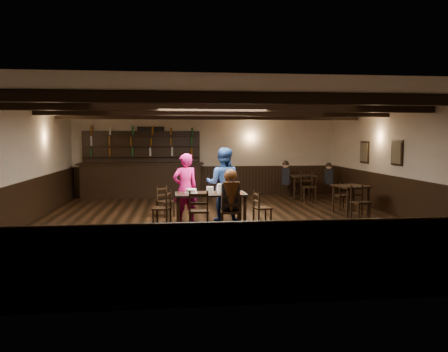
{
  "coord_description": "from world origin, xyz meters",
  "views": [
    {
      "loc": [
        -1.07,
        -9.94,
        1.97
      ],
      "look_at": [
        0.05,
        0.2,
        1.08
      ],
      "focal_mm": 35.0,
      "sensor_mm": 36.0,
      "label": 1
    }
  ],
  "objects": [
    {
      "name": "ground",
      "position": [
        0.0,
        0.0,
        0.0
      ],
      "size": [
        10.0,
        10.0,
        0.0
      ],
      "primitive_type": "plane",
      "color": "black",
      "rests_on": "ground"
    },
    {
      "name": "room_shell",
      "position": [
        0.01,
        0.04,
        1.75
      ],
      "size": [
        9.02,
        10.02,
        2.71
      ],
      "color": "beige",
      "rests_on": "ground"
    },
    {
      "name": "dining_table",
      "position": [
        -0.32,
        -0.37,
        0.67
      ],
      "size": [
        1.57,
        0.8,
        0.75
      ],
      "color": "black",
      "rests_on": "ground"
    },
    {
      "name": "chair_near_left",
      "position": [
        -0.61,
        -1.02,
        0.53
      ],
      "size": [
        0.45,
        0.43,
        0.9
      ],
      "color": "black",
      "rests_on": "ground"
    },
    {
      "name": "chair_near_right",
      "position": [
        0.04,
        -1.08,
        0.5
      ],
      "size": [
        0.42,
        0.4,
        0.86
      ],
      "color": "black",
      "rests_on": "ground"
    },
    {
      "name": "chair_end_left",
      "position": [
        -1.32,
        -0.28,
        0.48
      ],
      "size": [
        0.45,
        0.46,
        0.81
      ],
      "color": "black",
      "rests_on": "ground"
    },
    {
      "name": "chair_end_right",
      "position": [
        0.79,
        -0.35,
        0.45
      ],
      "size": [
        0.41,
        0.42,
        0.78
      ],
      "color": "black",
      "rests_on": "ground"
    },
    {
      "name": "chair_far_pushed",
      "position": [
        -1.38,
        0.99,
        0.45
      ],
      "size": [
        0.5,
        0.49,
        0.77
      ],
      "color": "black",
      "rests_on": "ground"
    },
    {
      "name": "woman_pink",
      "position": [
        -0.87,
        0.09,
        0.81
      ],
      "size": [
        0.68,
        0.55,
        1.62
      ],
      "primitive_type": "imported",
      "rotation": [
        0.0,
        0.0,
        3.46
      ],
      "color": "#FF1AA4",
      "rests_on": "ground"
    },
    {
      "name": "man_blue",
      "position": [
        0.04,
        0.28,
        0.87
      ],
      "size": [
        1.0,
        0.87,
        1.74
      ],
      "primitive_type": "imported",
      "rotation": [
        0.0,
        0.0,
        2.86
      ],
      "color": "navy",
      "rests_on": "ground"
    },
    {
      "name": "seated_person",
      "position": [
        0.05,
        -1.03,
        0.86
      ],
      "size": [
        0.37,
        0.55,
        0.9
      ],
      "color": "black",
      "rests_on": "ground"
    },
    {
      "name": "cake",
      "position": [
        -0.74,
        -0.31,
        0.79
      ],
      "size": [
        0.29,
        0.29,
        0.09
      ],
      "color": "white",
      "rests_on": "dining_table"
    },
    {
      "name": "plate_stack_a",
      "position": [
        -0.33,
        -0.38,
        0.83
      ],
      "size": [
        0.16,
        0.16,
        0.15
      ],
      "primitive_type": "cylinder",
      "color": "white",
      "rests_on": "dining_table"
    },
    {
      "name": "plate_stack_b",
      "position": [
        -0.09,
        -0.36,
        0.85
      ],
      "size": [
        0.17,
        0.17,
        0.2
      ],
      "primitive_type": "cylinder",
      "color": "white",
      "rests_on": "dining_table"
    },
    {
      "name": "tea_light",
      "position": [
        -0.29,
        -0.23,
        0.78
      ],
      "size": [
        0.05,
        0.05,
        0.06
      ],
      "color": "#A5A8AD",
      "rests_on": "dining_table"
    },
    {
      "name": "salt_shaker",
      "position": [
        -0.01,
        -0.44,
        0.8
      ],
      "size": [
        0.04,
        0.04,
        0.09
      ],
      "primitive_type": "cylinder",
      "color": "silver",
      "rests_on": "dining_table"
    },
    {
      "name": "pepper_shaker",
      "position": [
        0.05,
        -0.46,
        0.79
      ],
      "size": [
        0.03,
        0.03,
        0.08
      ],
      "primitive_type": "cylinder",
      "color": "#A5A8AD",
      "rests_on": "dining_table"
    },
    {
      "name": "drink_glass",
      "position": [
        0.01,
        -0.24,
        0.81
      ],
      "size": [
        0.08,
        0.08,
        0.12
      ],
      "primitive_type": "cylinder",
      "color": "silver",
      "rests_on": "dining_table"
    },
    {
      "name": "menu_red",
      "position": [
        0.22,
        -0.51,
        0.75
      ],
      "size": [
        0.32,
        0.24,
        0.0
      ],
      "primitive_type": "cube",
      "rotation": [
        0.0,
        0.0,
        -0.13
      ],
      "color": "#9D2711",
      "rests_on": "dining_table"
    },
    {
      "name": "menu_blue",
      "position": [
        0.21,
        -0.21,
        0.75
      ],
      "size": [
        0.3,
        0.26,
        0.0
      ],
      "primitive_type": "cube",
      "rotation": [
        0.0,
        0.0,
        -0.34
      ],
      "color": "#0E1D47",
      "rests_on": "dining_table"
    },
    {
      "name": "bar_counter",
      "position": [
        -2.2,
        4.72,
        0.73
      ],
      "size": [
        4.08,
        0.7,
        2.2
      ],
      "color": "black",
      "rests_on": "ground"
    },
    {
      "name": "back_table_a",
      "position": [
        3.41,
        0.81,
        0.64
      ],
      "size": [
        0.91,
        0.91,
        0.75
      ],
      "color": "black",
      "rests_on": "ground"
    },
    {
      "name": "back_table_b",
      "position": [
        3.02,
        3.87,
        0.65
      ],
      "size": [
        0.85,
        0.85,
        0.75
      ],
      "color": "black",
      "rests_on": "ground"
    },
    {
      "name": "bg_patron_left",
      "position": [
        2.44,
        3.77,
        0.85
      ],
      "size": [
        0.3,
        0.41,
        0.77
      ],
      "color": "black",
      "rests_on": "ground"
    },
    {
      "name": "bg_patron_right",
      "position": [
        3.89,
        3.79,
        0.81
      ],
      "size": [
        0.24,
        0.36,
        0.7
      ],
      "color": "black",
      "rests_on": "ground"
    }
  ]
}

